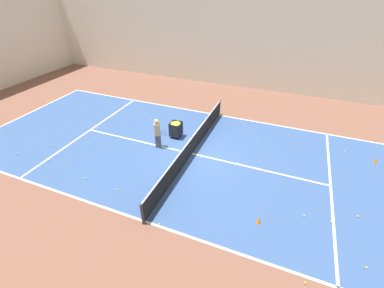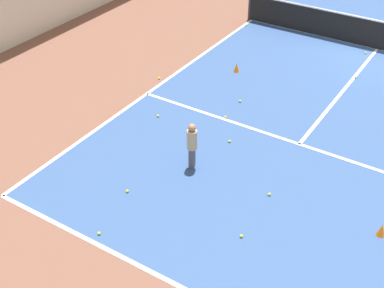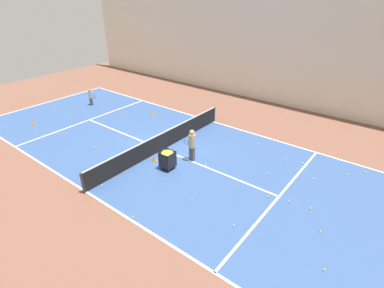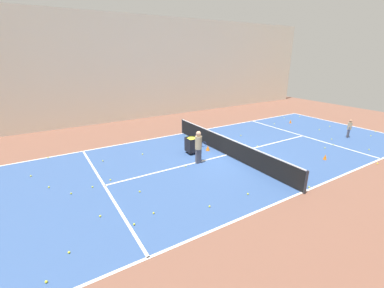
{
  "view_description": "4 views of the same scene",
  "coord_description": "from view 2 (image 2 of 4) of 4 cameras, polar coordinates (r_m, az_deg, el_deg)",
  "views": [
    {
      "loc": [
        -10.29,
        -4.13,
        7.88
      ],
      "look_at": [
        0.0,
        0.0,
        0.61
      ],
      "focal_mm": 24.0,
      "sensor_mm": 36.0,
      "label": 1
    },
    {
      "loc": [
        3.69,
        -17.63,
        7.88
      ],
      "look_at": [
        -1.81,
        -8.99,
        0.68
      ],
      "focal_mm": 50.0,
      "sensor_mm": 36.0,
      "label": 2
    },
    {
      "loc": [
        10.29,
        10.08,
        7.88
      ],
      "look_at": [
        -0.09,
        1.95,
        0.94
      ],
      "focal_mm": 28.0,
      "sensor_mm": 36.0,
      "label": 3
    },
    {
      "loc": [
        -10.29,
        8.67,
        5.34
      ],
      "look_at": [
        1.25,
        1.5,
        0.56
      ],
      "focal_mm": 24.0,
      "sensor_mm": 36.0,
      "label": 4
    }
  ],
  "objects": [
    {
      "name": "ground_plane",
      "position": [
        19.66,
        19.13,
        9.5
      ],
      "size": [
        40.07,
        40.07,
        0.0
      ],
      "primitive_type": "plane",
      "color": "brown"
    },
    {
      "name": "court_playing_area",
      "position": [
        19.66,
        19.13,
        9.51
      ],
      "size": [
        9.69,
        24.39,
        0.0
      ],
      "color": "#335189",
      "rests_on": "ground"
    },
    {
      "name": "line_baseline_near",
      "position": [
        10.25,
        -1.11,
        -15.06
      ],
      "size": [
        9.69,
        0.1,
        0.0
      ],
      "primitive_type": "cube",
      "color": "white",
      "rests_on": "ground"
    },
    {
      "name": "line_sideline_left",
      "position": [
        21.11,
        6.32,
        12.99
      ],
      "size": [
        0.1,
        24.39,
        0.0
      ],
      "primitive_type": "cube",
      "color": "white",
      "rests_on": "ground"
    },
    {
      "name": "line_service_near",
      "position": [
        13.96,
        11.38,
        -0.01
      ],
      "size": [
        9.69,
        0.1,
        0.0
      ],
      "primitive_type": "cube",
      "color": "white",
      "rests_on": "ground"
    },
    {
      "name": "line_centre_service",
      "position": [
        19.66,
        19.13,
        9.52
      ],
      "size": [
        0.1,
        13.41,
        0.0
      ],
      "primitive_type": "cube",
      "color": "white",
      "rests_on": "ground"
    },
    {
      "name": "tennis_net",
      "position": [
        19.46,
        19.43,
        10.9
      ],
      "size": [
        9.99,
        0.1,
        1.02
      ],
      "color": "#2D2D33",
      "rests_on": "ground"
    },
    {
      "name": "player_near_baseline",
      "position": [
        12.52,
        0.01,
        0.13
      ],
      "size": [
        0.33,
        0.57,
        1.23
      ],
      "rotation": [
        0.0,
        0.0,
        1.85
      ],
      "color": "#4C4C56",
      "rests_on": "ground"
    },
    {
      "name": "training_cone_0",
      "position": [
        11.74,
        19.56,
        -8.63
      ],
      "size": [
        0.18,
        0.18,
        0.29
      ],
      "primitive_type": "cone",
      "color": "orange",
      "rests_on": "ground"
    },
    {
      "name": "training_cone_1",
      "position": [
        17.12,
        4.77,
        8.12
      ],
      "size": [
        0.19,
        0.19,
        0.29
      ],
      "primitive_type": "cone",
      "color": "orange",
      "rests_on": "ground"
    },
    {
      "name": "tennis_ball_1",
      "position": [
        17.49,
        17.05,
        6.84
      ],
      "size": [
        0.07,
        0.07,
        0.07
      ],
      "primitive_type": "sphere",
      "color": "yellow",
      "rests_on": "ground"
    },
    {
      "name": "tennis_ball_5",
      "position": [
        19.19,
        18.02,
        9.22
      ],
      "size": [
        0.07,
        0.07,
        0.07
      ],
      "primitive_type": "sphere",
      "color": "yellow",
      "rests_on": "ground"
    },
    {
      "name": "tennis_ball_8",
      "position": [
        22.43,
        11.17,
        13.99
      ],
      "size": [
        0.07,
        0.07,
        0.07
      ],
      "primitive_type": "sphere",
      "color": "yellow",
      "rests_on": "ground"
    },
    {
      "name": "tennis_ball_11",
      "position": [
        16.71,
        -3.55,
        7.04
      ],
      "size": [
        0.07,
        0.07,
        0.07
      ],
      "primitive_type": "sphere",
      "color": "yellow",
      "rests_on": "ground"
    },
    {
      "name": "tennis_ball_13",
      "position": [
        20.57,
        5.79,
        12.52
      ],
      "size": [
        0.07,
        0.07,
        0.07
      ],
      "primitive_type": "sphere",
      "color": "yellow",
      "rests_on": "ground"
    },
    {
      "name": "tennis_ball_14",
      "position": [
        12.2,
        8.25,
        -5.33
      ],
      "size": [
        0.07,
        0.07,
        0.07
      ],
      "primitive_type": "sphere",
      "color": "yellow",
      "rests_on": "ground"
    },
    {
      "name": "tennis_ball_16",
      "position": [
        12.25,
        -6.92,
        -5.01
      ],
      "size": [
        0.07,
        0.07,
        0.07
      ],
      "primitive_type": "sphere",
      "color": "yellow",
      "rests_on": "ground"
    },
    {
      "name": "tennis_ball_18",
      "position": [
        14.75,
        3.59,
        2.91
      ],
      "size": [
        0.07,
        0.07,
        0.07
      ],
      "primitive_type": "sphere",
      "color": "yellow",
      "rests_on": "ground"
    },
    {
      "name": "tennis_ball_23",
      "position": [
        13.77,
        4.04,
        0.29
      ],
      "size": [
        0.07,
        0.07,
        0.07
      ],
      "primitive_type": "sphere",
      "color": "yellow",
      "rests_on": "ground"
    },
    {
      "name": "tennis_ball_27",
      "position": [
        15.52,
        5.15,
        4.59
      ],
      "size": [
        0.07,
        0.07,
        0.07
      ],
      "primitive_type": "sphere",
      "color": "yellow",
      "rests_on": "ground"
    },
    {
      "name": "tennis_ball_31",
      "position": [
        14.79,
        -3.64,
        3.02
      ],
      "size": [
        0.07,
        0.07,
        0.07
      ],
      "primitive_type": "sphere",
      "color": "yellow",
      "rests_on": "ground"
    },
    {
      "name": "tennis_ball_33",
      "position": [
        11.16,
        5.3,
        -9.75
      ],
      "size": [
        0.07,
        0.07,
        0.07
      ],
      "primitive_type": "sphere",
      "color": "yellow",
      "rests_on": "ground"
    },
    {
      "name": "tennis_ball_36",
      "position": [
        11.33,
        -9.89,
        -9.36
      ],
      "size": [
        0.07,
        0.07,
        0.07
      ],
      "primitive_type": "sphere",
      "color": "yellow",
      "rests_on": "ground"
    }
  ]
}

